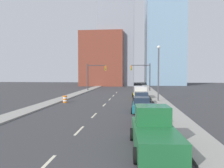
% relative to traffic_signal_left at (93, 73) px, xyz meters
% --- Properties ---
extents(sidewalk_left, '(2.06, 101.33, 0.15)m').
position_rel_traffic_signal_left_xyz_m(sidewalk_left, '(-1.56, 2.25, -4.00)').
color(sidewalk_left, gray).
rests_on(sidewalk_left, ground).
extents(sidewalk_right, '(2.06, 101.33, 0.15)m').
position_rel_traffic_signal_left_xyz_m(sidewalk_right, '(13.13, 2.25, -4.00)').
color(sidewalk_right, gray).
rests_on(sidewalk_right, ground).
extents(lane_stripe_at_7m, '(0.16, 2.40, 0.01)m').
position_rel_traffic_signal_left_xyz_m(lane_stripe_at_7m, '(5.79, -41.16, -4.07)').
color(lane_stripe_at_7m, beige).
rests_on(lane_stripe_at_7m, ground).
extents(lane_stripe_at_13m, '(0.16, 2.40, 0.01)m').
position_rel_traffic_signal_left_xyz_m(lane_stripe_at_13m, '(5.79, -35.37, -4.07)').
color(lane_stripe_at_13m, beige).
rests_on(lane_stripe_at_13m, ground).
extents(lane_stripe_at_19m, '(0.16, 2.40, 0.01)m').
position_rel_traffic_signal_left_xyz_m(lane_stripe_at_19m, '(5.79, -29.88, -4.07)').
color(lane_stripe_at_19m, beige).
rests_on(lane_stripe_at_19m, ground).
extents(lane_stripe_at_26m, '(0.16, 2.40, 0.01)m').
position_rel_traffic_signal_left_xyz_m(lane_stripe_at_26m, '(5.79, -22.91, -4.07)').
color(lane_stripe_at_26m, beige).
rests_on(lane_stripe_at_26m, ground).
extents(lane_stripe_at_32m, '(0.16, 2.40, 0.01)m').
position_rel_traffic_signal_left_xyz_m(lane_stripe_at_32m, '(5.79, -16.91, -4.07)').
color(lane_stripe_at_32m, beige).
rests_on(lane_stripe_at_32m, ground).
extents(lane_stripe_at_37m, '(0.16, 2.40, 0.01)m').
position_rel_traffic_signal_left_xyz_m(lane_stripe_at_37m, '(5.79, -11.36, -4.07)').
color(lane_stripe_at_37m, beige).
rests_on(lane_stripe_at_37m, ground).
extents(lane_stripe_at_44m, '(0.16, 2.40, 0.01)m').
position_rel_traffic_signal_left_xyz_m(lane_stripe_at_44m, '(5.79, -4.07, -4.07)').
color(lane_stripe_at_44m, beige).
rests_on(lane_stripe_at_44m, ground).
extents(building_brick_left, '(14.00, 16.00, 17.61)m').
position_rel_traffic_signal_left_xyz_m(building_brick_left, '(-1.13, 25.54, 4.73)').
color(building_brick_left, brown).
rests_on(building_brick_left, ground).
extents(building_office_center, '(12.00, 20.00, 29.35)m').
position_rel_traffic_signal_left_xyz_m(building_office_center, '(3.28, 29.54, 10.60)').
color(building_office_center, gray).
rests_on(building_office_center, ground).
extents(building_glass_right, '(13.00, 20.00, 36.61)m').
position_rel_traffic_signal_left_xyz_m(building_glass_right, '(20.16, 33.54, 14.23)').
color(building_glass_right, '#7A9EB7').
rests_on(building_glass_right, ground).
extents(traffic_signal_left, '(4.47, 0.35, 6.27)m').
position_rel_traffic_signal_left_xyz_m(traffic_signal_left, '(0.00, 0.00, 0.00)').
color(traffic_signal_left, '#38383D').
rests_on(traffic_signal_left, ground).
extents(traffic_signal_right, '(4.47, 0.35, 6.27)m').
position_rel_traffic_signal_left_xyz_m(traffic_signal_right, '(11.72, 0.00, 0.00)').
color(traffic_signal_right, '#38383D').
rests_on(traffic_signal_right, ground).
extents(traffic_barrel, '(0.56, 0.56, 0.95)m').
position_rel_traffic_signal_left_xyz_m(traffic_barrel, '(0.20, -21.28, -3.60)').
color(traffic_barrel, orange).
rests_on(traffic_barrel, ground).
extents(street_lamp, '(0.44, 0.44, 7.80)m').
position_rel_traffic_signal_left_xyz_m(street_lamp, '(12.83, -19.02, 0.48)').
color(street_lamp, '#4C4C51').
rests_on(street_lamp, ground).
extents(pickup_truck_green, '(2.54, 5.49, 2.15)m').
position_rel_traffic_signal_left_xyz_m(pickup_truck_green, '(10.52, -38.63, -3.20)').
color(pickup_truck_green, '#1E6033').
rests_on(pickup_truck_green, ground).
extents(sedan_maroon, '(2.08, 4.75, 1.50)m').
position_rel_traffic_signal_left_xyz_m(sedan_maroon, '(10.59, -33.15, -3.38)').
color(sedan_maroon, maroon).
rests_on(sedan_maroon, ground).
extents(sedan_teal, '(2.15, 4.46, 1.50)m').
position_rel_traffic_signal_left_xyz_m(sedan_teal, '(10.27, -27.42, -3.39)').
color(sedan_teal, '#196B75').
rests_on(sedan_teal, ground).
extents(sedan_silver, '(2.20, 4.46, 1.55)m').
position_rel_traffic_signal_left_xyz_m(sedan_silver, '(10.41, -21.81, -3.37)').
color(sedan_silver, '#B2B2BC').
rests_on(sedan_silver, ground).
extents(box_truck_yellow, '(2.50, 6.30, 1.93)m').
position_rel_traffic_signal_left_xyz_m(box_truck_yellow, '(10.39, -15.15, -3.15)').
color(box_truck_yellow, gold).
rests_on(box_truck_yellow, ground).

